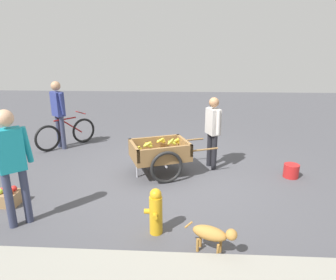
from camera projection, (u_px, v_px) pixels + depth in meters
ground_plane at (173, 177)px, 5.95m from camera, size 24.00×24.00×0.00m
fruit_cart at (160, 154)px, 5.95m from camera, size 1.81×1.31×0.71m
vendor_person at (213, 127)px, 6.15m from camera, size 0.31×0.57×1.51m
bicycle at (67, 133)px, 7.66m from camera, size 1.12×1.30×0.85m
cyclist_person at (58, 109)px, 7.36m from camera, size 0.42×0.43×1.69m
dog at (213, 234)px, 3.67m from camera, size 0.63×0.34×0.40m
fire_hydrant at (156, 211)px, 4.05m from camera, size 0.25×0.25×0.67m
plastic_bucket at (291, 171)px, 5.89m from camera, size 0.30×0.30×0.27m
mixed_fruit_crate at (6, 198)px, 4.86m from camera, size 0.44×0.32×0.32m
bystander_person at (11, 158)px, 4.05m from camera, size 0.41×0.47×1.70m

